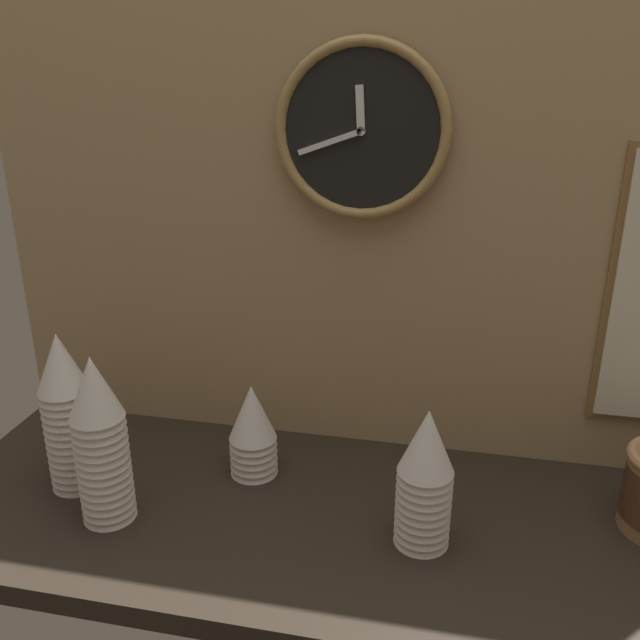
# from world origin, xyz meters

# --- Properties ---
(ground_plane) EXTENTS (1.60, 0.56, 0.04)m
(ground_plane) POSITION_xyz_m (0.00, 0.00, -0.02)
(ground_plane) COLOR black
(wall_tiled_back) EXTENTS (1.60, 0.03, 1.05)m
(wall_tiled_back) POSITION_xyz_m (0.00, 0.27, 0.53)
(wall_tiled_back) COLOR tan
(wall_tiled_back) RESTS_ON ground_plane
(cup_stack_far_left) EXTENTS (0.09, 0.09, 0.31)m
(cup_stack_far_left) POSITION_xyz_m (-0.56, -0.02, 0.15)
(cup_stack_far_left) COLOR white
(cup_stack_far_left) RESTS_ON ground_plane
(cup_stack_left) EXTENTS (0.09, 0.09, 0.31)m
(cup_stack_left) POSITION_xyz_m (-0.45, -0.09, 0.15)
(cup_stack_left) COLOR white
(cup_stack_left) RESTS_ON ground_plane
(cup_stack_center_left) EXTENTS (0.09, 0.09, 0.19)m
(cup_stack_center_left) POSITION_xyz_m (-0.24, 0.09, 0.09)
(cup_stack_center_left) COLOR white
(cup_stack_center_left) RESTS_ON ground_plane
(cup_stack_center_right) EXTENTS (0.09, 0.09, 0.25)m
(cup_stack_center_right) POSITION_xyz_m (0.09, -0.05, 0.12)
(cup_stack_center_right) COLOR white
(cup_stack_center_right) RESTS_ON ground_plane
(wall_clock) EXTENTS (0.31, 0.03, 0.31)m
(wall_clock) POSITION_xyz_m (-0.07, 0.23, 0.63)
(wall_clock) COLOR black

